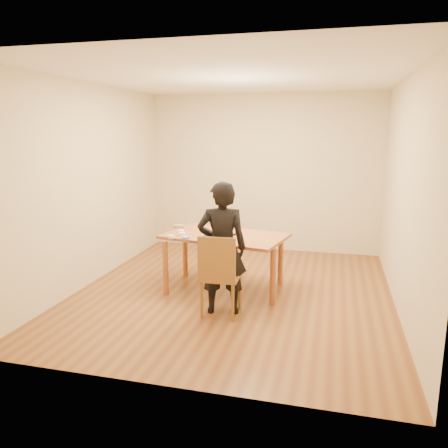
% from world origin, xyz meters
% --- Properties ---
extents(room_shell, '(4.00, 4.50, 2.70)m').
position_xyz_m(room_shell, '(0.00, 0.34, 1.35)').
color(room_shell, brown).
rests_on(room_shell, ground).
extents(dining_table, '(1.68, 1.20, 0.04)m').
position_xyz_m(dining_table, '(-0.14, 0.07, 0.73)').
color(dining_table, brown).
rests_on(dining_table, floor).
extents(dining_chair, '(0.44, 0.44, 0.04)m').
position_xyz_m(dining_chair, '(0.01, -0.70, 0.45)').
color(dining_chair, brown).
rests_on(dining_chair, floor).
extents(cake_plate, '(0.27, 0.27, 0.02)m').
position_xyz_m(cake_plate, '(-0.12, 0.10, 0.76)').
color(cake_plate, '#B9290C').
rests_on(cake_plate, dining_table).
extents(cake, '(0.23, 0.23, 0.07)m').
position_xyz_m(cake, '(-0.12, 0.10, 0.81)').
color(cake, white).
rests_on(cake, cake_plate).
extents(frosting_dome, '(0.23, 0.23, 0.03)m').
position_xyz_m(frosting_dome, '(-0.12, 0.10, 0.86)').
color(frosting_dome, white).
rests_on(frosting_dome, cake).
extents(frosting_tub, '(0.09, 0.09, 0.08)m').
position_xyz_m(frosting_tub, '(-0.29, -0.22, 0.79)').
color(frosting_tub, white).
rests_on(frosting_tub, dining_table).
extents(frosting_lid, '(0.10, 0.10, 0.01)m').
position_xyz_m(frosting_lid, '(-0.56, -0.24, 0.75)').
color(frosting_lid, '#1A2CAB').
rests_on(frosting_lid, dining_table).
extents(frosting_dollop, '(0.04, 0.04, 0.02)m').
position_xyz_m(frosting_dollop, '(-0.56, -0.24, 0.77)').
color(frosting_dollop, white).
rests_on(frosting_dollop, frosting_lid).
extents(ramekin_green, '(0.08, 0.08, 0.04)m').
position_xyz_m(ramekin_green, '(-0.74, -0.30, 0.77)').
color(ramekin_green, white).
rests_on(ramekin_green, dining_table).
extents(ramekin_yellow, '(0.08, 0.08, 0.04)m').
position_xyz_m(ramekin_yellow, '(-0.73, 0.03, 0.77)').
color(ramekin_yellow, white).
rests_on(ramekin_yellow, dining_table).
extents(ramekin_multi, '(0.08, 0.08, 0.04)m').
position_xyz_m(ramekin_multi, '(-0.66, -0.12, 0.77)').
color(ramekin_multi, white).
rests_on(ramekin_multi, dining_table).
extents(candy_box_pink, '(0.15, 0.09, 0.02)m').
position_xyz_m(candy_box_pink, '(-0.86, 0.31, 0.76)').
color(candy_box_pink, '#C12D61').
rests_on(candy_box_pink, dining_table).
extents(candy_box_green, '(0.14, 0.09, 0.02)m').
position_xyz_m(candy_box_green, '(-0.86, 0.31, 0.78)').
color(candy_box_green, '#2B951B').
rests_on(candy_box_green, candy_box_pink).
extents(spatula, '(0.14, 0.11, 0.01)m').
position_xyz_m(spatula, '(-0.40, -0.40, 0.75)').
color(spatula, black).
rests_on(spatula, dining_table).
extents(person, '(0.63, 0.49, 1.54)m').
position_xyz_m(person, '(0.01, -0.66, 0.77)').
color(person, black).
rests_on(person, floor).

